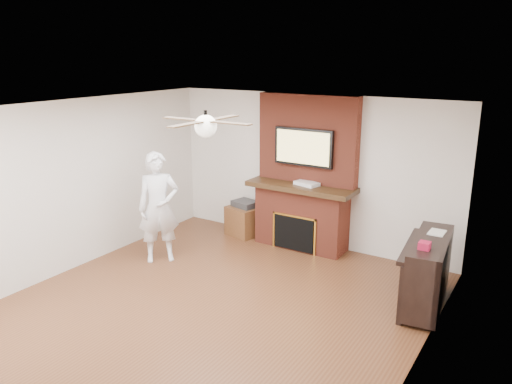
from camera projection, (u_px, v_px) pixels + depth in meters
The scene contains 12 objects.
room_shell at pixel (208, 215), 5.99m from camera, with size 5.36×5.86×2.86m.
fireplace at pixel (304, 188), 8.13m from camera, with size 1.78×0.64×2.50m.
tv at pixel (303, 147), 7.91m from camera, with size 1.00×0.08×0.60m.
ceiling_fan at pixel (206, 125), 5.69m from camera, with size 1.21×1.21×0.31m.
person at pixel (159, 207), 7.59m from camera, with size 0.63×0.42×1.71m, color silver.
side_table at pixel (245, 219), 8.83m from camera, with size 0.64×0.64×0.62m.
piano at pixel (428, 270), 6.28m from camera, with size 0.65×1.42×0.99m.
cable_box at pixel (307, 184), 7.97m from camera, with size 0.39×0.22×0.06m, color silver.
candle_orange at pixel (291, 246), 8.22m from camera, with size 0.07×0.07×0.12m, color orange.
candle_green at pixel (297, 246), 8.25m from camera, with size 0.07×0.07×0.09m, color #368033.
candle_cream at pixel (305, 247), 8.19m from camera, with size 0.07×0.07×0.11m, color beige.
candle_blue at pixel (311, 250), 8.07m from camera, with size 0.06×0.06×0.08m, color #335C9A.
Camera 1 is at (3.51, -4.51, 3.14)m, focal length 35.00 mm.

